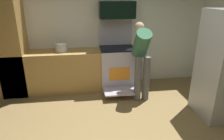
{
  "coord_description": "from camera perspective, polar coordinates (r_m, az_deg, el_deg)",
  "views": [
    {
      "loc": [
        -0.38,
        -2.25,
        2.01
      ],
      "look_at": [
        -0.02,
        0.3,
        1.05
      ],
      "focal_mm": 31.87,
      "sensor_mm": 36.0,
      "label": 1
    }
  ],
  "objects": [
    {
      "name": "wall_back",
      "position": [
        4.66,
        -3.36,
        11.63
      ],
      "size": [
        5.2,
        0.12,
        2.6
      ],
      "primitive_type": "cube",
      "color": "silver",
      "rests_on": "ground"
    },
    {
      "name": "lower_cabinet_run",
      "position": [
        4.54,
        -14.14,
        -0.32
      ],
      "size": [
        2.4,
        0.6,
        0.9
      ],
      "primitive_type": "cube",
      "color": "#B38A48",
      "rests_on": "ground"
    },
    {
      "name": "cabinet_column",
      "position": [
        4.6,
        -27.33,
        6.1
      ],
      "size": [
        0.6,
        0.6,
        2.1
      ],
      "primitive_type": "cube",
      "color": "#B38A48",
      "rests_on": "ground"
    },
    {
      "name": "oven_range",
      "position": [
        4.53,
        1.49,
        1.13
      ],
      "size": [
        0.76,
        1.04,
        1.56
      ],
      "color": "#B8B1C0",
      "rests_on": "ground"
    },
    {
      "name": "microwave",
      "position": [
        4.38,
        1.43,
        16.89
      ],
      "size": [
        0.74,
        0.38,
        0.35
      ],
      "primitive_type": "cube",
      "color": "black",
      "rests_on": "oven_range"
    },
    {
      "name": "person_cook",
      "position": [
        3.97,
        8.46,
        4.04
      ],
      "size": [
        0.31,
        0.59,
        1.53
      ],
      "color": "#5B5B5B",
      "rests_on": "ground"
    },
    {
      "name": "stock_pot",
      "position": [
        4.38,
        -14.32,
        6.38
      ],
      "size": [
        0.28,
        0.28,
        0.19
      ],
      "primitive_type": "cylinder",
      "color": "#AFB1BA",
      "rests_on": "lower_cabinet_run"
    }
  ]
}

